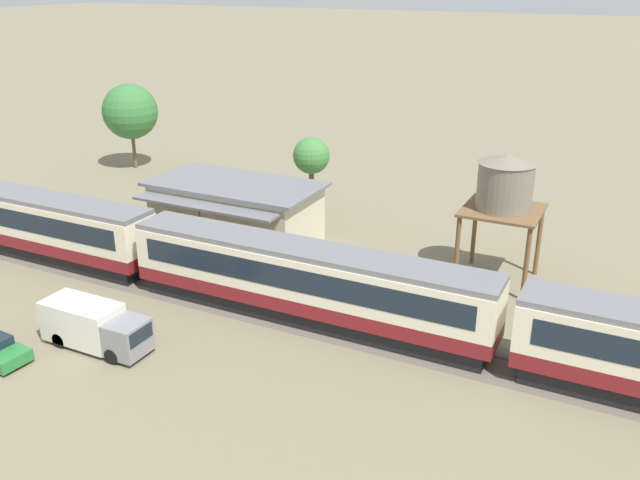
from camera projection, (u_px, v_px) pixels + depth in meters
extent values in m
plane|color=#7A7056|center=(246.00, 296.00, 39.74)|extent=(600.00, 600.00, 0.00)
cylinder|color=black|center=(590.00, 387.00, 30.26)|extent=(0.90, 0.18, 0.90)
cylinder|color=black|center=(593.00, 371.00, 31.45)|extent=(0.90, 0.18, 0.90)
cube|color=maroon|center=(306.00, 298.00, 36.62)|extent=(20.69, 2.84, 0.80)
cube|color=beige|center=(306.00, 272.00, 36.05)|extent=(20.69, 2.84, 2.28)
cube|color=#192330|center=(306.00, 270.00, 36.01)|extent=(19.03, 2.88, 1.28)
cube|color=slate|center=(306.00, 249.00, 35.57)|extent=(20.69, 2.67, 0.30)
cube|color=black|center=(307.00, 311.00, 36.93)|extent=(19.86, 2.44, 0.88)
cylinder|color=black|center=(422.00, 346.00, 33.51)|extent=(0.90, 0.18, 0.90)
cylinder|color=black|center=(431.00, 334.00, 34.70)|extent=(0.90, 0.18, 0.90)
cylinder|color=black|center=(196.00, 292.00, 39.16)|extent=(0.90, 0.18, 0.90)
cylinder|color=black|center=(211.00, 283.00, 40.36)|extent=(0.90, 0.18, 0.90)
cube|color=maroon|center=(24.00, 234.00, 45.52)|extent=(20.69, 2.84, 0.80)
cube|color=beige|center=(20.00, 212.00, 44.96)|extent=(20.69, 2.84, 2.28)
cube|color=#192330|center=(20.00, 211.00, 44.91)|extent=(19.03, 2.88, 1.28)
cube|color=slate|center=(17.00, 194.00, 44.48)|extent=(20.69, 2.67, 0.30)
cube|color=black|center=(26.00, 245.00, 45.84)|extent=(19.86, 2.44, 0.88)
cylinder|color=black|center=(94.00, 268.00, 42.41)|extent=(0.90, 0.18, 0.90)
cylinder|color=black|center=(110.00, 260.00, 43.61)|extent=(0.90, 0.18, 0.90)
cube|color=#665B51|center=(263.00, 308.00, 38.24)|extent=(117.21, 3.60, 0.01)
cube|color=#4C4238|center=(257.00, 314.00, 37.63)|extent=(117.21, 0.12, 0.04)
cube|color=#4C4238|center=(270.00, 303.00, 38.83)|extent=(117.21, 0.12, 0.04)
cube|color=beige|center=(236.00, 213.00, 47.43)|extent=(11.04, 5.70, 3.99)
cube|color=slate|center=(235.00, 184.00, 46.66)|extent=(11.93, 6.16, 0.20)
cube|color=slate|center=(204.00, 206.00, 43.81)|extent=(10.60, 1.60, 0.16)
cylinder|color=brown|center=(201.00, 235.00, 43.99)|extent=(0.14, 0.14, 3.51)
cylinder|color=brown|center=(539.00, 241.00, 41.78)|extent=(0.28, 0.28, 4.49)
cylinder|color=brown|center=(474.00, 231.00, 43.45)|extent=(0.28, 0.28, 4.49)
cylinder|color=brown|center=(526.00, 264.00, 38.43)|extent=(0.28, 0.28, 4.49)
cylinder|color=brown|center=(457.00, 252.00, 40.10)|extent=(0.28, 0.28, 4.49)
cube|color=brown|center=(502.00, 210.00, 40.08)|extent=(4.53, 4.53, 0.16)
cylinder|color=slate|center=(505.00, 186.00, 39.54)|extent=(3.23, 3.23, 2.80)
cone|color=slate|center=(508.00, 159.00, 38.93)|extent=(3.39, 3.39, 0.50)
cylinder|color=black|center=(22.00, 353.00, 33.19)|extent=(0.62, 0.20, 0.62)
cube|color=gray|center=(128.00, 337.00, 33.10)|extent=(1.73, 1.94, 1.70)
cube|color=#192330|center=(141.00, 335.00, 32.62)|extent=(0.03, 1.61, 0.75)
cube|color=silver|center=(83.00, 321.00, 34.23)|extent=(4.05, 2.02, 2.07)
cylinder|color=black|center=(112.00, 356.00, 32.74)|extent=(0.80, 0.26, 0.80)
cylinder|color=black|center=(137.00, 340.00, 34.20)|extent=(0.80, 0.26, 0.80)
cylinder|color=black|center=(60.00, 340.00, 34.18)|extent=(0.80, 0.26, 0.80)
cylinder|color=black|center=(85.00, 325.00, 35.64)|extent=(0.80, 0.26, 0.80)
cylinder|color=brown|center=(134.00, 148.00, 64.95)|extent=(0.33, 0.33, 3.91)
sphere|color=#387538|center=(130.00, 111.00, 63.66)|extent=(5.17, 5.17, 5.17)
cylinder|color=brown|center=(311.00, 190.00, 52.57)|extent=(0.40, 0.40, 3.83)
sphere|color=#427F3D|center=(311.00, 156.00, 51.55)|extent=(2.81, 2.81, 2.81)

